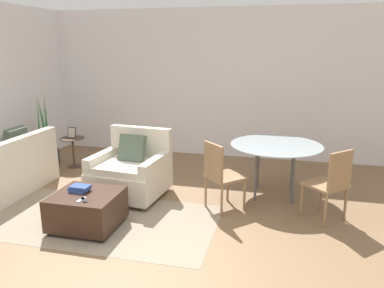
# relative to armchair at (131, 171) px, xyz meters

# --- Properties ---
(ground_plane) EXTENTS (20.00, 20.00, 0.00)m
(ground_plane) POSITION_rel_armchair_xyz_m (0.48, -1.59, -0.35)
(ground_plane) COLOR brown
(wall_back) EXTENTS (12.00, 0.06, 2.75)m
(wall_back) POSITION_rel_armchair_xyz_m (0.48, 2.32, 1.02)
(wall_back) COLOR white
(wall_back) RESTS_ON ground_plane
(area_rug) EXTENTS (2.83, 1.51, 0.01)m
(area_rug) POSITION_rel_armchair_xyz_m (-0.06, -0.84, -0.35)
(area_rug) COLOR gray
(area_rug) RESTS_ON ground_plane
(armchair) EXTENTS (1.03, 0.99, 0.92)m
(armchair) POSITION_rel_armchair_xyz_m (0.00, 0.00, 0.00)
(armchair) COLOR beige
(armchair) RESTS_ON ground_plane
(ottoman) EXTENTS (0.74, 0.69, 0.42)m
(ottoman) POSITION_rel_armchair_xyz_m (-0.12, -1.04, -0.12)
(ottoman) COLOR #382319
(ottoman) RESTS_ON ground_plane
(book_stack) EXTENTS (0.24, 0.17, 0.07)m
(book_stack) POSITION_rel_armchair_xyz_m (-0.22, -0.99, 0.10)
(book_stack) COLOR #2D478C
(book_stack) RESTS_ON ottoman
(tv_remote_primary) EXTENTS (0.05, 0.15, 0.01)m
(tv_remote_primary) POSITION_rel_armchair_xyz_m (-0.07, -1.22, 0.07)
(tv_remote_primary) COLOR #B7B7BC
(tv_remote_primary) RESTS_ON ottoman
(tv_remote_secondary) EXTENTS (0.14, 0.14, 0.01)m
(tv_remote_secondary) POSITION_rel_armchair_xyz_m (-0.04, -1.22, 0.07)
(tv_remote_secondary) COLOR black
(tv_remote_secondary) RESTS_ON ottoman
(potted_plant) EXTENTS (0.42, 0.42, 1.31)m
(potted_plant) POSITION_rel_armchair_xyz_m (-2.03, 0.98, -0.08)
(potted_plant) COLOR #333338
(potted_plant) RESTS_ON ground_plane
(side_table) EXTENTS (0.42, 0.42, 0.53)m
(side_table) POSITION_rel_armchair_xyz_m (-1.49, 0.97, 0.02)
(side_table) COLOR #4C3828
(side_table) RESTS_ON ground_plane
(picture_frame) EXTENTS (0.15, 0.07, 0.19)m
(picture_frame) POSITION_rel_armchair_xyz_m (-1.49, 0.97, 0.27)
(picture_frame) COLOR black
(picture_frame) RESTS_ON side_table
(dining_table) EXTENTS (1.26, 1.26, 0.75)m
(dining_table) POSITION_rel_armchair_xyz_m (1.97, 0.47, 0.33)
(dining_table) COLOR #99A8AD
(dining_table) RESTS_ON ground_plane
(dining_chair_near_left) EXTENTS (0.59, 0.59, 0.90)m
(dining_chair_near_left) POSITION_rel_armchair_xyz_m (1.30, -0.20, 0.17)
(dining_chair_near_left) COLOR #93704C
(dining_chair_near_left) RESTS_ON ground_plane
(dining_chair_near_right) EXTENTS (0.59, 0.59, 0.90)m
(dining_chair_near_right) POSITION_rel_armchair_xyz_m (2.65, -0.20, 0.17)
(dining_chair_near_right) COLOR #93704C
(dining_chair_near_right) RESTS_ON ground_plane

